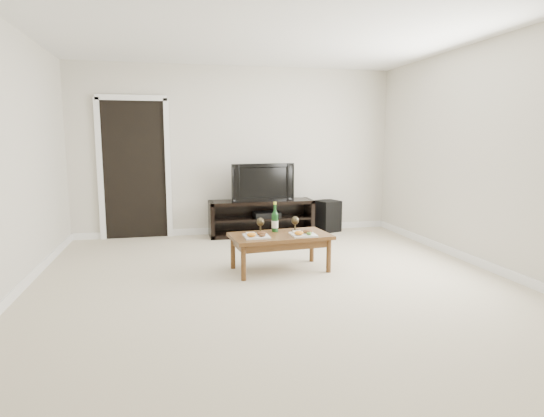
{
  "coord_description": "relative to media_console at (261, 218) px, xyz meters",
  "views": [
    {
      "loc": [
        -1.02,
        -4.36,
        1.48
      ],
      "look_at": [
        0.1,
        0.66,
        0.7
      ],
      "focal_mm": 30.0,
      "sensor_mm": 36.0,
      "label": 1
    }
  ],
  "objects": [
    {
      "name": "goblet_right",
      "position": [
        0.05,
        -1.78,
        0.23
      ],
      "size": [
        0.09,
        0.09,
        0.17
      ],
      "primitive_type": null,
      "color": "#372F1E",
      "rests_on": "coffee_table"
    },
    {
      "name": "subwoofer",
      "position": [
        1.12,
        0.08,
        -0.02
      ],
      "size": [
        0.43,
        0.43,
        0.5
      ],
      "primitive_type": "cube",
      "rotation": [
        0.0,
        0.0,
        0.35
      ],
      "color": "black",
      "rests_on": "ground"
    },
    {
      "name": "plate_right",
      "position": [
        0.07,
        -2.07,
        0.18
      ],
      "size": [
        0.27,
        0.27,
        0.07
      ],
      "primitive_type": "cube",
      "color": "white",
      "rests_on": "coffee_table"
    },
    {
      "name": "television",
      "position": [
        -0.0,
        0.0,
        0.56
      ],
      "size": [
        1.01,
        0.28,
        0.58
      ],
      "primitive_type": "imported",
      "rotation": [
        0.0,
        0.0,
        0.15
      ],
      "color": "black",
      "rests_on": "media_console"
    },
    {
      "name": "ceiling",
      "position": [
        -0.34,
        -2.5,
        2.35
      ],
      "size": [
        5.0,
        5.5,
        0.04
      ],
      "primitive_type": "cube",
      "color": "white",
      "rests_on": "back_wall"
    },
    {
      "name": "plate_left",
      "position": [
        -0.46,
        -2.04,
        0.18
      ],
      "size": [
        0.27,
        0.27,
        0.07
      ],
      "primitive_type": "cube",
      "color": "white",
      "rests_on": "coffee_table"
    },
    {
      "name": "av_receiver",
      "position": [
        0.08,
        -0.01,
        0.05
      ],
      "size": [
        0.4,
        0.3,
        0.08
      ],
      "primitive_type": "cube",
      "rotation": [
        0.0,
        0.0,
        0.01
      ],
      "color": "black",
      "rests_on": "media_console"
    },
    {
      "name": "wine_bottle",
      "position": [
        -0.19,
        -1.79,
        0.32
      ],
      "size": [
        0.07,
        0.07,
        0.35
      ],
      "primitive_type": "cylinder",
      "color": "#103D15",
      "rests_on": "coffee_table"
    },
    {
      "name": "coffee_table",
      "position": [
        -0.17,
        -1.96,
        -0.07
      ],
      "size": [
        1.16,
        0.71,
        0.42
      ],
      "primitive_type": "cube",
      "rotation": [
        0.0,
        0.0,
        0.1
      ],
      "color": "brown",
      "rests_on": "ground"
    },
    {
      "name": "goblet_left",
      "position": [
        -0.36,
        -1.79,
        0.23
      ],
      "size": [
        0.09,
        0.09,
        0.17
      ],
      "primitive_type": null,
      "color": "#372F1E",
      "rests_on": "coffee_table"
    },
    {
      "name": "doorway",
      "position": [
        -1.89,
        0.24,
        0.75
      ],
      "size": [
        0.9,
        0.02,
        2.05
      ],
      "primitive_type": "cube",
      "color": "black",
      "rests_on": "ground"
    },
    {
      "name": "media_console",
      "position": [
        0.0,
        0.0,
        0.0
      ],
      "size": [
        1.62,
        0.45,
        0.55
      ],
      "primitive_type": "cube",
      "color": "black",
      "rests_on": "ground"
    },
    {
      "name": "back_wall",
      "position": [
        -0.34,
        0.27,
        1.02
      ],
      "size": [
        5.0,
        0.04,
        2.6
      ],
      "primitive_type": "cube",
      "color": "beige",
      "rests_on": "ground"
    },
    {
      "name": "floor",
      "position": [
        -0.34,
        -2.5,
        -0.28
      ],
      "size": [
        5.5,
        5.5,
        0.0
      ],
      "primitive_type": "plane",
      "color": "beige",
      "rests_on": "ground"
    }
  ]
}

